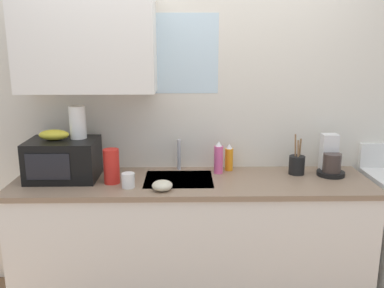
{
  "coord_description": "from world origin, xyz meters",
  "views": [
    {
      "loc": [
        -0.05,
        -2.67,
        1.8
      ],
      "look_at": [
        0.0,
        0.0,
        1.15
      ],
      "focal_mm": 38.97,
      "sensor_mm": 36.0,
      "label": 1
    }
  ],
  "objects_px": {
    "mug_white": "(128,180)",
    "utensil_crock": "(297,164)",
    "dish_soap_bottle_orange": "(229,158)",
    "coffee_maker": "(330,160)",
    "dish_soap_bottle_pink": "(219,158)",
    "paper_towel_roll": "(78,122)",
    "cereal_canister": "(111,166)",
    "microwave": "(63,159)",
    "banana_bunch": "(54,135)",
    "small_bowl": "(162,185)"
  },
  "relations": [
    {
      "from": "mug_white",
      "to": "utensil_crock",
      "type": "xyz_separation_m",
      "value": [
        1.15,
        0.26,
        0.02
      ]
    },
    {
      "from": "utensil_crock",
      "to": "dish_soap_bottle_orange",
      "type": "bearing_deg",
      "value": 168.19
    },
    {
      "from": "coffee_maker",
      "to": "dish_soap_bottle_pink",
      "type": "xyz_separation_m",
      "value": [
        -0.78,
        0.04,
        0.0
      ]
    },
    {
      "from": "dish_soap_bottle_orange",
      "to": "dish_soap_bottle_pink",
      "type": "bearing_deg",
      "value": -140.53
    },
    {
      "from": "paper_towel_roll",
      "to": "cereal_canister",
      "type": "distance_m",
      "value": 0.39
    },
    {
      "from": "dish_soap_bottle_pink",
      "to": "dish_soap_bottle_orange",
      "type": "distance_m",
      "value": 0.11
    },
    {
      "from": "microwave",
      "to": "banana_bunch",
      "type": "xyz_separation_m",
      "value": [
        -0.05,
        0.0,
        0.17
      ]
    },
    {
      "from": "microwave",
      "to": "dish_soap_bottle_pink",
      "type": "distance_m",
      "value": 1.06
    },
    {
      "from": "dish_soap_bottle_orange",
      "to": "utensil_crock",
      "type": "xyz_separation_m",
      "value": [
        0.47,
        -0.1,
        -0.02
      ]
    },
    {
      "from": "coffee_maker",
      "to": "small_bowl",
      "type": "height_order",
      "value": "coffee_maker"
    },
    {
      "from": "mug_white",
      "to": "utensil_crock",
      "type": "bearing_deg",
      "value": 12.74
    },
    {
      "from": "dish_soap_bottle_orange",
      "to": "mug_white",
      "type": "bearing_deg",
      "value": -152.31
    },
    {
      "from": "mug_white",
      "to": "small_bowl",
      "type": "height_order",
      "value": "mug_white"
    },
    {
      "from": "small_bowl",
      "to": "paper_towel_roll",
      "type": "bearing_deg",
      "value": 152.6
    },
    {
      "from": "microwave",
      "to": "coffee_maker",
      "type": "xyz_separation_m",
      "value": [
        1.84,
        0.06,
        -0.03
      ]
    },
    {
      "from": "coffee_maker",
      "to": "utensil_crock",
      "type": "distance_m",
      "value": 0.23
    },
    {
      "from": "utensil_crock",
      "to": "small_bowl",
      "type": "height_order",
      "value": "utensil_crock"
    },
    {
      "from": "banana_bunch",
      "to": "cereal_canister",
      "type": "height_order",
      "value": "banana_bunch"
    },
    {
      "from": "banana_bunch",
      "to": "dish_soap_bottle_orange",
      "type": "height_order",
      "value": "banana_bunch"
    },
    {
      "from": "dish_soap_bottle_pink",
      "to": "mug_white",
      "type": "relative_size",
      "value": 2.44
    },
    {
      "from": "banana_bunch",
      "to": "coffee_maker",
      "type": "height_order",
      "value": "banana_bunch"
    },
    {
      "from": "paper_towel_roll",
      "to": "mug_white",
      "type": "bearing_deg",
      "value": -33.78
    },
    {
      "from": "dish_soap_bottle_pink",
      "to": "dish_soap_bottle_orange",
      "type": "relative_size",
      "value": 1.18
    },
    {
      "from": "dish_soap_bottle_orange",
      "to": "utensil_crock",
      "type": "bearing_deg",
      "value": -11.81
    },
    {
      "from": "utensil_crock",
      "to": "paper_towel_roll",
      "type": "bearing_deg",
      "value": -179.25
    },
    {
      "from": "microwave",
      "to": "paper_towel_roll",
      "type": "relative_size",
      "value": 2.09
    },
    {
      "from": "utensil_crock",
      "to": "banana_bunch",
      "type": "bearing_deg",
      "value": -177.59
    },
    {
      "from": "dish_soap_bottle_pink",
      "to": "dish_soap_bottle_orange",
      "type": "bearing_deg",
      "value": 39.47
    },
    {
      "from": "paper_towel_roll",
      "to": "banana_bunch",
      "type": "bearing_deg",
      "value": -161.57
    },
    {
      "from": "dish_soap_bottle_orange",
      "to": "banana_bunch",
      "type": "bearing_deg",
      "value": -171.99
    },
    {
      "from": "dish_soap_bottle_pink",
      "to": "small_bowl",
      "type": "xyz_separation_m",
      "value": [
        -0.38,
        -0.35,
        -0.08
      ]
    },
    {
      "from": "paper_towel_roll",
      "to": "dish_soap_bottle_pink",
      "type": "distance_m",
      "value": 1.0
    },
    {
      "from": "dish_soap_bottle_orange",
      "to": "microwave",
      "type": "bearing_deg",
      "value": -171.57
    },
    {
      "from": "mug_white",
      "to": "banana_bunch",
      "type": "bearing_deg",
      "value": 159.52
    },
    {
      "from": "microwave",
      "to": "coffee_maker",
      "type": "distance_m",
      "value": 1.84
    },
    {
      "from": "cereal_canister",
      "to": "mug_white",
      "type": "xyz_separation_m",
      "value": [
        0.12,
        -0.09,
        -0.07
      ]
    },
    {
      "from": "coffee_maker",
      "to": "cereal_canister",
      "type": "bearing_deg",
      "value": -173.97
    },
    {
      "from": "coffee_maker",
      "to": "banana_bunch",
      "type": "bearing_deg",
      "value": -178.23
    },
    {
      "from": "banana_bunch",
      "to": "mug_white",
      "type": "distance_m",
      "value": 0.6
    },
    {
      "from": "cereal_canister",
      "to": "utensil_crock",
      "type": "height_order",
      "value": "utensil_crock"
    },
    {
      "from": "mug_white",
      "to": "small_bowl",
      "type": "bearing_deg",
      "value": -15.26
    },
    {
      "from": "cereal_canister",
      "to": "microwave",
      "type": "bearing_deg",
      "value": 163.87
    },
    {
      "from": "microwave",
      "to": "mug_white",
      "type": "distance_m",
      "value": 0.5
    },
    {
      "from": "paper_towel_roll",
      "to": "dish_soap_bottle_orange",
      "type": "bearing_deg",
      "value": 6.45
    },
    {
      "from": "coffee_maker",
      "to": "utensil_crock",
      "type": "bearing_deg",
      "value": 177.14
    },
    {
      "from": "paper_towel_roll",
      "to": "dish_soap_bottle_pink",
      "type": "bearing_deg",
      "value": 3.02
    },
    {
      "from": "coffee_maker",
      "to": "small_bowl",
      "type": "xyz_separation_m",
      "value": [
        -1.16,
        -0.31,
        -0.07
      ]
    },
    {
      "from": "cereal_canister",
      "to": "dish_soap_bottle_pink",
      "type": "bearing_deg",
      "value": 15.59
    },
    {
      "from": "utensil_crock",
      "to": "small_bowl",
      "type": "relative_size",
      "value": 2.21
    },
    {
      "from": "microwave",
      "to": "mug_white",
      "type": "xyz_separation_m",
      "value": [
        0.46,
        -0.19,
        -0.09
      ]
    }
  ]
}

